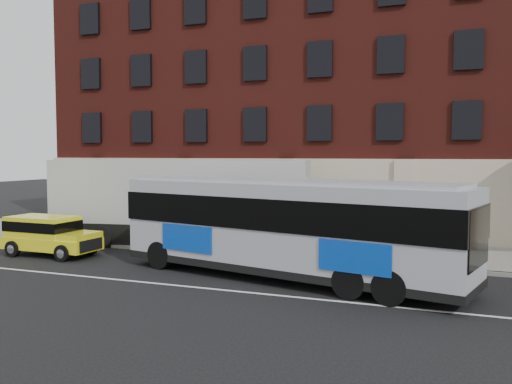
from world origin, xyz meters
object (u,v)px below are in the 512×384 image
at_px(sign_pole, 82,215).
at_px(shipping_container, 179,204).
at_px(city_bus, 286,224).
at_px(yellow_suv, 48,233).

bearing_deg(sign_pole, shipping_container, 17.72).
height_order(city_bus, shipping_container, shipping_container).
bearing_deg(city_bus, shipping_container, 144.92).
bearing_deg(shipping_container, sign_pole, -162.28).
xyz_separation_m(city_bus, shipping_container, (-6.96, 4.89, 0.09)).
bearing_deg(city_bus, sign_pole, 163.38).
distance_m(yellow_suv, shipping_container, 6.01).
relative_size(yellow_suv, shipping_container, 0.36).
xyz_separation_m(sign_pole, yellow_suv, (0.48, -2.85, -0.48)).
bearing_deg(yellow_suv, sign_pole, 99.60).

